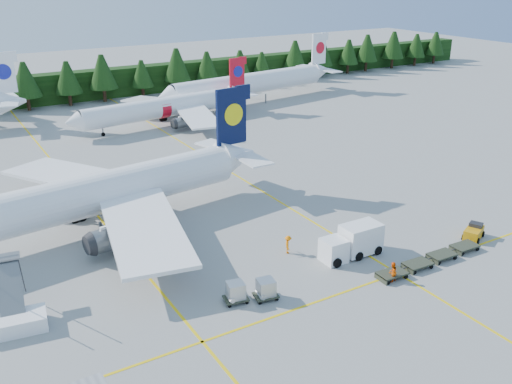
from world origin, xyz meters
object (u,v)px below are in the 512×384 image
airliner_navy (64,203)px  service_truck (351,242)px  airstairs (14,318)px  baggage_tug (474,232)px  airliner_red (160,108)px

airliner_navy → service_truck: size_ratio=7.04×
airstairs → baggage_tug: 44.44m
airliner_navy → airliner_red: size_ratio=1.26×
airliner_red → airstairs: bearing=-129.8°
airliner_navy → airstairs: size_ratio=6.43×
service_truck → airliner_red: bearing=87.8°
airliner_navy → service_truck: (22.71, -18.34, -2.40)m
airliner_navy → service_truck: airliner_navy is taller
service_truck → airstairs: bearing=172.5°
airstairs → baggage_tug: bearing=-1.9°
airstairs → airliner_navy: bearing=70.0°
airliner_red → service_truck: bearing=-99.7°
airliner_navy → baggage_tug: 42.41m
baggage_tug → airstairs: bearing=145.5°
airliner_red → baggage_tug: (10.96, -58.71, -2.38)m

